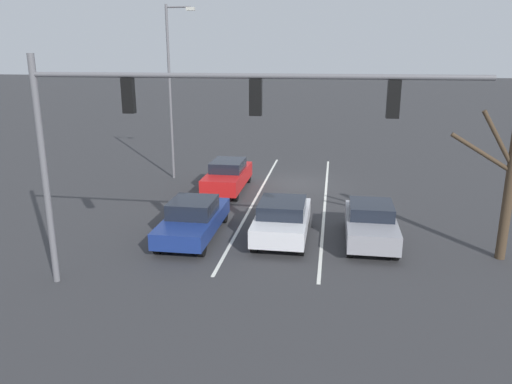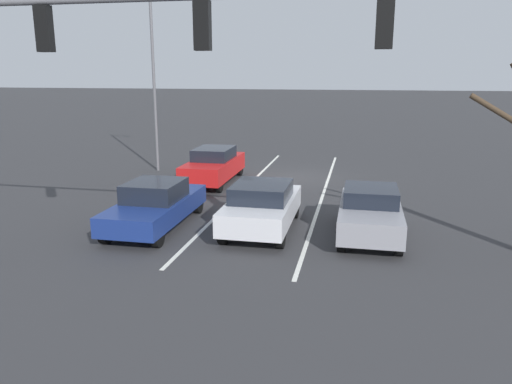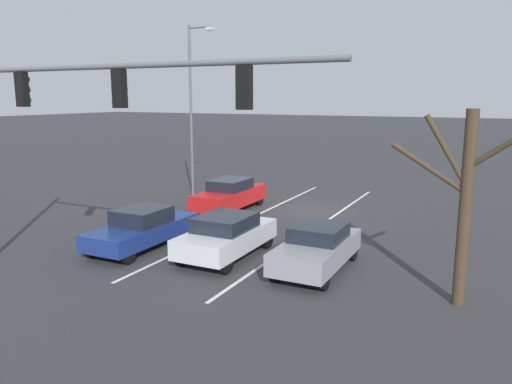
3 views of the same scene
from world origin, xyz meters
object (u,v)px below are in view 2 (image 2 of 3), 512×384
object	(u,v)px
traffic_signal_gantry	(101,60)
street_lamp_right_shoulder	(156,64)
car_gray_leftlane_front	(370,212)
car_navy_rightlane_front	(156,205)
car_red_rightlane_second	(214,165)
car_silver_midlane_front	(262,206)

from	to	relation	value
traffic_signal_gantry	street_lamp_right_shoulder	xyz separation A→B (m)	(4.38, -13.21, 0.12)
street_lamp_right_shoulder	traffic_signal_gantry	bearing A→B (deg)	108.33
car_gray_leftlane_front	traffic_signal_gantry	world-z (taller)	traffic_signal_gantry
car_navy_rightlane_front	car_red_rightlane_second	bearing A→B (deg)	-89.30
car_navy_rightlane_front	car_red_rightlane_second	size ratio (longest dim) A/B	1.01
car_navy_rightlane_front	traffic_signal_gantry	xyz separation A→B (m)	(-0.86, 4.36, 4.34)
car_red_rightlane_second	car_gray_leftlane_front	bearing A→B (deg)	137.29
street_lamp_right_shoulder	car_red_rightlane_second	bearing A→B (deg)	148.09
car_navy_rightlane_front	car_gray_leftlane_front	distance (m)	6.67
car_navy_rightlane_front	car_gray_leftlane_front	size ratio (longest dim) A/B	1.13
car_navy_rightlane_front	car_gray_leftlane_front	bearing A→B (deg)	-175.76
car_silver_midlane_front	street_lamp_right_shoulder	world-z (taller)	street_lamp_right_shoulder
car_red_rightlane_second	car_navy_rightlane_front	bearing A→B (deg)	90.70
car_gray_leftlane_front	car_navy_rightlane_front	bearing A→B (deg)	4.24
car_red_rightlane_second	traffic_signal_gantry	size ratio (longest dim) A/B	0.38
car_navy_rightlane_front	car_gray_leftlane_front	world-z (taller)	car_navy_rightlane_front
car_navy_rightlane_front	traffic_signal_gantry	bearing A→B (deg)	101.11
traffic_signal_gantry	car_silver_midlane_front	bearing A→B (deg)	-118.00
car_silver_midlane_front	car_red_rightlane_second	size ratio (longest dim) A/B	0.91
car_red_rightlane_second	street_lamp_right_shoulder	world-z (taller)	street_lamp_right_shoulder
car_silver_midlane_front	car_red_rightlane_second	distance (m)	7.22
car_silver_midlane_front	traffic_signal_gantry	distance (m)	6.86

